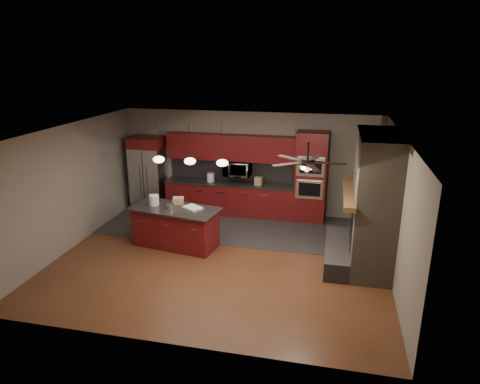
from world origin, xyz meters
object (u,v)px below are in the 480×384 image
(oven_tower, at_px, (311,177))
(paint_can, at_px, (170,206))
(cardboard_box, at_px, (178,201))
(counter_box, at_px, (259,181))
(refrigerator, at_px, (148,173))
(counter_bucket, at_px, (211,177))
(kitchen_island, at_px, (175,227))
(white_bucket, at_px, (154,200))
(paint_tray, at_px, (193,208))
(microwave, at_px, (237,168))

(oven_tower, distance_m, paint_can, 3.81)
(cardboard_box, xyz_separation_m, counter_box, (1.55, 1.95, 0.01))
(paint_can, relative_size, cardboard_box, 0.70)
(refrigerator, bearing_deg, oven_tower, 0.93)
(counter_bucket, relative_size, counter_box, 1.05)
(kitchen_island, relative_size, white_bucket, 8.90)
(refrigerator, height_order, kitchen_island, refrigerator)
(paint_tray, bearing_deg, white_bucket, -147.89)
(paint_tray, relative_size, cardboard_box, 1.65)
(white_bucket, height_order, paint_can, white_bucket)
(oven_tower, xyz_separation_m, paint_tray, (-2.50, -2.22, -0.25))
(paint_tray, distance_m, counter_box, 2.45)
(paint_can, height_order, cardboard_box, cardboard_box)
(refrigerator, relative_size, cardboard_box, 8.47)
(kitchen_island, bearing_deg, counter_bucket, 95.01)
(refrigerator, bearing_deg, counter_bucket, 2.58)
(kitchen_island, relative_size, counter_bucket, 9.52)
(paint_tray, bearing_deg, counter_bucket, 128.95)
(paint_tray, relative_size, counter_bucket, 1.78)
(refrigerator, distance_m, white_bucket, 2.39)
(counter_bucket, bearing_deg, paint_can, -96.45)
(paint_tray, height_order, counter_box, counter_box)
(microwave, relative_size, white_bucket, 3.00)
(cardboard_box, distance_m, counter_box, 2.49)
(microwave, relative_size, cardboard_box, 2.98)
(counter_bucket, bearing_deg, kitchen_island, -94.50)
(kitchen_island, height_order, counter_bucket, counter_bucket)
(microwave, distance_m, paint_tray, 2.37)
(oven_tower, height_order, cardboard_box, oven_tower)
(oven_tower, relative_size, paint_tray, 5.85)
(white_bucket, distance_m, counter_box, 2.99)
(paint_tray, bearing_deg, refrigerator, 166.46)
(counter_bucket, bearing_deg, white_bucket, -107.81)
(refrigerator, relative_size, counter_bucket, 9.15)
(white_bucket, xyz_separation_m, paint_can, (0.44, -0.14, -0.06))
(microwave, xyz_separation_m, paint_can, (-1.01, -2.41, -0.32))
(microwave, xyz_separation_m, cardboard_box, (-0.95, -2.05, -0.30))
(cardboard_box, relative_size, counter_box, 1.14)
(paint_tray, bearing_deg, microwave, 110.26)
(counter_box, bearing_deg, cardboard_box, -120.04)
(paint_can, height_order, counter_box, counter_box)
(paint_can, bearing_deg, cardboard_box, 79.17)
(oven_tower, distance_m, cardboard_box, 3.54)
(white_bucket, bearing_deg, cardboard_box, 22.51)
(microwave, xyz_separation_m, counter_box, (0.60, -0.10, -0.29))
(paint_can, distance_m, counter_bucket, 2.37)
(microwave, bearing_deg, counter_bucket, -176.18)
(paint_can, distance_m, counter_box, 2.82)
(kitchen_island, height_order, paint_can, paint_can)
(paint_can, bearing_deg, refrigerator, 123.97)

